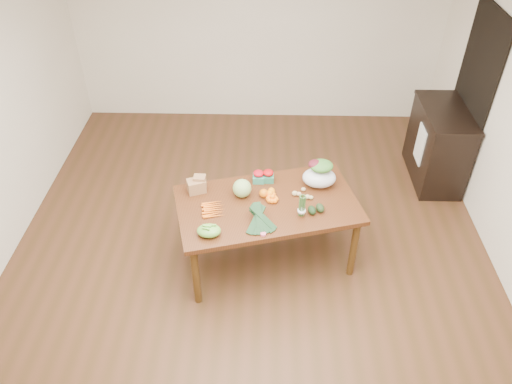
{
  "coord_description": "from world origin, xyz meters",
  "views": [
    {
      "loc": [
        0.16,
        -3.57,
        3.79
      ],
      "look_at": [
        0.06,
        0.0,
        0.92
      ],
      "focal_mm": 35.0,
      "sensor_mm": 36.0,
      "label": 1
    }
  ],
  "objects_px": {
    "cabinet": "(438,145)",
    "paper_bag": "(196,185)",
    "mandarin_cluster": "(272,198)",
    "asparagus_bundle": "(302,206)",
    "cabbage": "(242,188)",
    "dining_table": "(267,232)",
    "kale_bunch": "(261,221)",
    "salad_bag": "(319,175)"
  },
  "relations": [
    {
      "from": "asparagus_bundle",
      "to": "paper_bag",
      "type": "bearing_deg",
      "value": 146.71
    },
    {
      "from": "dining_table",
      "to": "kale_bunch",
      "type": "height_order",
      "value": "kale_bunch"
    },
    {
      "from": "kale_bunch",
      "to": "paper_bag",
      "type": "bearing_deg",
      "value": 126.74
    },
    {
      "from": "kale_bunch",
      "to": "salad_bag",
      "type": "height_order",
      "value": "salad_bag"
    },
    {
      "from": "paper_bag",
      "to": "cabbage",
      "type": "xyz_separation_m",
      "value": [
        0.45,
        -0.06,
        0.01
      ]
    },
    {
      "from": "paper_bag",
      "to": "cabbage",
      "type": "relative_size",
      "value": 1.26
    },
    {
      "from": "cabinet",
      "to": "mandarin_cluster",
      "type": "height_order",
      "value": "cabinet"
    },
    {
      "from": "cabinet",
      "to": "paper_bag",
      "type": "height_order",
      "value": "cabinet"
    },
    {
      "from": "dining_table",
      "to": "paper_bag",
      "type": "relative_size",
      "value": 7.46
    },
    {
      "from": "dining_table",
      "to": "kale_bunch",
      "type": "distance_m",
      "value": 0.57
    },
    {
      "from": "paper_bag",
      "to": "cabbage",
      "type": "bearing_deg",
      "value": -7.04
    },
    {
      "from": "cabbage",
      "to": "salad_bag",
      "type": "distance_m",
      "value": 0.77
    },
    {
      "from": "asparagus_bundle",
      "to": "mandarin_cluster",
      "type": "bearing_deg",
      "value": 127.29
    },
    {
      "from": "mandarin_cluster",
      "to": "salad_bag",
      "type": "bearing_deg",
      "value": 29.53
    },
    {
      "from": "mandarin_cluster",
      "to": "asparagus_bundle",
      "type": "height_order",
      "value": "asparagus_bundle"
    },
    {
      "from": "cabinet",
      "to": "cabbage",
      "type": "xyz_separation_m",
      "value": [
        -2.29,
        -1.37,
        0.37
      ]
    },
    {
      "from": "cabinet",
      "to": "kale_bunch",
      "type": "distance_m",
      "value": 2.81
    },
    {
      "from": "mandarin_cluster",
      "to": "salad_bag",
      "type": "relative_size",
      "value": 0.55
    },
    {
      "from": "paper_bag",
      "to": "mandarin_cluster",
      "type": "relative_size",
      "value": 1.26
    },
    {
      "from": "mandarin_cluster",
      "to": "dining_table",
      "type": "bearing_deg",
      "value": -147.99
    },
    {
      "from": "dining_table",
      "to": "asparagus_bundle",
      "type": "bearing_deg",
      "value": -44.35
    },
    {
      "from": "cabbage",
      "to": "mandarin_cluster",
      "type": "bearing_deg",
      "value": -14.23
    },
    {
      "from": "dining_table",
      "to": "cabinet",
      "type": "relative_size",
      "value": 1.66
    },
    {
      "from": "cabinet",
      "to": "paper_bag",
      "type": "bearing_deg",
      "value": -154.37
    },
    {
      "from": "paper_bag",
      "to": "salad_bag",
      "type": "height_order",
      "value": "salad_bag"
    },
    {
      "from": "cabinet",
      "to": "asparagus_bundle",
      "type": "bearing_deg",
      "value": -136.47
    },
    {
      "from": "cabbage",
      "to": "kale_bunch",
      "type": "height_order",
      "value": "cabbage"
    },
    {
      "from": "cabinet",
      "to": "paper_bag",
      "type": "distance_m",
      "value": 3.06
    },
    {
      "from": "dining_table",
      "to": "mandarin_cluster",
      "type": "relative_size",
      "value": 9.42
    },
    {
      "from": "cabbage",
      "to": "paper_bag",
      "type": "bearing_deg",
      "value": 172.96
    },
    {
      "from": "cabinet",
      "to": "mandarin_cluster",
      "type": "xyz_separation_m",
      "value": [
        -2.0,
        -1.44,
        0.32
      ]
    },
    {
      "from": "asparagus_bundle",
      "to": "cabbage",
      "type": "bearing_deg",
      "value": 138.47
    },
    {
      "from": "mandarin_cluster",
      "to": "paper_bag",
      "type": "bearing_deg",
      "value": 170.08
    },
    {
      "from": "dining_table",
      "to": "salad_bag",
      "type": "distance_m",
      "value": 0.77
    },
    {
      "from": "paper_bag",
      "to": "mandarin_cluster",
      "type": "distance_m",
      "value": 0.75
    },
    {
      "from": "asparagus_bundle",
      "to": "salad_bag",
      "type": "distance_m",
      "value": 0.5
    },
    {
      "from": "cabinet",
      "to": "asparagus_bundle",
      "type": "xyz_separation_m",
      "value": [
        -1.74,
        -1.65,
        0.4
      ]
    },
    {
      "from": "paper_bag",
      "to": "kale_bunch",
      "type": "relative_size",
      "value": 0.57
    },
    {
      "from": "cabbage",
      "to": "asparagus_bundle",
      "type": "relative_size",
      "value": 0.72
    },
    {
      "from": "cabinet",
      "to": "cabbage",
      "type": "relative_size",
      "value": 5.67
    },
    {
      "from": "paper_bag",
      "to": "cabbage",
      "type": "height_order",
      "value": "cabbage"
    },
    {
      "from": "salad_bag",
      "to": "mandarin_cluster",
      "type": "bearing_deg",
      "value": -150.47
    }
  ]
}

